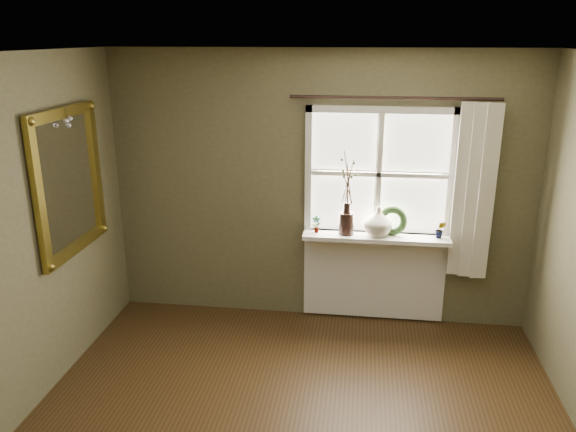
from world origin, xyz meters
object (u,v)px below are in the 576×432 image
(dark_jug, at_px, (346,223))
(gilt_mirror, at_px, (69,181))
(wreath, at_px, (392,224))
(cream_vase, at_px, (378,221))

(dark_jug, bearing_deg, gilt_mirror, -159.23)
(dark_jug, height_order, wreath, wreath)
(cream_vase, height_order, wreath, cream_vase)
(cream_vase, bearing_deg, wreath, 17.01)
(dark_jug, relative_size, gilt_mirror, 0.17)
(dark_jug, xyz_separation_m, cream_vase, (0.29, 0.00, 0.03))
(cream_vase, xyz_separation_m, gilt_mirror, (-2.53, -0.85, 0.51))
(wreath, bearing_deg, gilt_mirror, -160.47)
(gilt_mirror, bearing_deg, dark_jug, 20.77)
(dark_jug, relative_size, wreath, 0.75)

